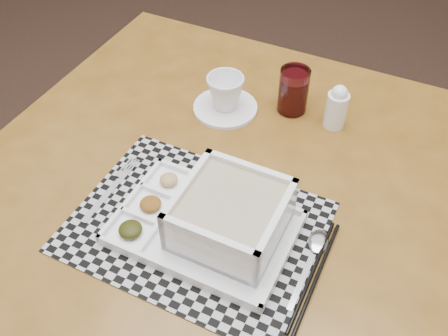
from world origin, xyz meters
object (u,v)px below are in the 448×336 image
Objects in this scene: cup at (225,92)px; dining_table at (225,213)px; creamer_bottle at (337,107)px; juice_glass at (293,92)px; serving_tray at (223,219)px.

dining_table is at bearing -81.33° from cup.
juice_glass is at bearing 167.08° from creamer_bottle.
creamer_bottle reaches higher than cup.
dining_table is 0.32m from juice_glass.
juice_glass reaches higher than serving_tray.
creamer_bottle is at bearing 69.19° from serving_tray.
juice_glass is 1.01× the size of creamer_bottle.
creamer_bottle is (0.10, -0.02, 0.00)m from juice_glass.
dining_table is at bearing 106.13° from serving_tray.
serving_tray is 3.23× the size of creamer_bottle.
cup is 0.25m from creamer_bottle.
juice_glass reaches higher than cup.
serving_tray is at bearing -110.81° from creamer_bottle.
dining_table is 0.34m from creamer_bottle.
juice_glass is (0.04, 0.39, 0.01)m from serving_tray.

